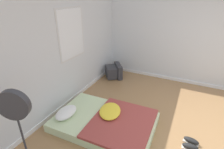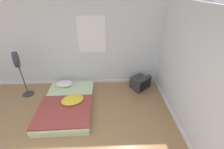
{
  "view_description": "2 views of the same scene",
  "coord_description": "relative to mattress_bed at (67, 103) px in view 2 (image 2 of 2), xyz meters",
  "views": [
    {
      "loc": [
        -2.72,
        0.46,
        2.44
      ],
      "look_at": [
        0.87,
        2.2,
        0.56
      ],
      "focal_mm": 28.0,
      "sensor_mm": 36.0,
      "label": 1
    },
    {
      "loc": [
        0.78,
        -1.31,
        2.83
      ],
      "look_at": [
        0.91,
        2.21,
        0.74
      ],
      "focal_mm": 24.0,
      "sensor_mm": 36.0,
      "label": 2
    }
  ],
  "objects": [
    {
      "name": "wall_back",
      "position": [
        0.31,
        1.2,
        1.17
      ],
      "size": [
        7.23,
        0.08,
        2.6
      ],
      "color": "silver",
      "rests_on": "ground_plane"
    },
    {
      "name": "crt_tv",
      "position": [
        2.12,
        0.8,
        0.08
      ],
      "size": [
        0.69,
        0.68,
        0.42
      ],
      "color": "#333338",
      "rests_on": "ground_plane"
    },
    {
      "name": "mattress_bed",
      "position": [
        0.0,
        0.0,
        0.0
      ],
      "size": [
        1.35,
        1.98,
        0.32
      ],
      "color": "beige",
      "rests_on": "ground_plane"
    },
    {
      "name": "standing_fan",
      "position": [
        -1.32,
        0.6,
        0.87
      ],
      "size": [
        0.32,
        0.43,
        1.37
      ],
      "color": "#333338",
      "rests_on": "ground_plane"
    }
  ]
}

